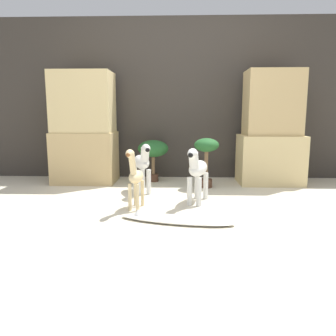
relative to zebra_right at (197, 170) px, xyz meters
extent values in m
plane|color=beige|center=(-0.21, -0.32, -0.34)|extent=(14.00, 14.00, 0.00)
cube|color=#38332D|center=(-0.21, 1.41, 0.76)|extent=(6.40, 0.08, 2.20)
cube|color=tan|center=(-1.43, 1.00, -0.01)|extent=(0.80, 0.54, 0.66)
cube|color=#DBC184|center=(-1.43, 1.00, 0.71)|extent=(0.76, 0.51, 0.77)
cube|color=#DBC184|center=(1.00, 1.00, -0.02)|extent=(0.80, 0.54, 0.63)
cube|color=tan|center=(1.00, 1.00, 0.70)|extent=(0.68, 0.46, 0.82)
cylinder|color=silver|center=(0.01, -0.12, -0.20)|extent=(0.05, 0.05, 0.28)
cylinder|color=silver|center=(-0.08, -0.09, -0.20)|extent=(0.05, 0.05, 0.28)
cylinder|color=silver|center=(0.10, 0.16, -0.20)|extent=(0.05, 0.05, 0.28)
cylinder|color=silver|center=(0.01, 0.19, -0.20)|extent=(0.05, 0.05, 0.28)
ellipsoid|color=silver|center=(0.01, 0.03, 0.01)|extent=(0.28, 0.45, 0.16)
cylinder|color=silver|center=(-0.04, -0.13, 0.12)|extent=(0.13, 0.16, 0.18)
ellipsoid|color=silver|center=(-0.06, -0.18, 0.19)|extent=(0.13, 0.18, 0.10)
sphere|color=black|center=(-0.08, -0.25, 0.18)|extent=(0.05, 0.05, 0.05)
cube|color=black|center=(-0.04, -0.13, 0.13)|extent=(0.05, 0.08, 0.15)
cylinder|color=silver|center=(-0.53, 0.34, -0.20)|extent=(0.05, 0.05, 0.28)
cylinder|color=silver|center=(-0.62, 0.31, -0.20)|extent=(0.05, 0.05, 0.28)
cylinder|color=silver|center=(-0.63, 0.62, -0.20)|extent=(0.05, 0.05, 0.28)
cylinder|color=silver|center=(-0.72, 0.58, -0.20)|extent=(0.05, 0.05, 0.28)
ellipsoid|color=silver|center=(-0.62, 0.46, 0.01)|extent=(0.29, 0.45, 0.16)
cylinder|color=silver|center=(-0.56, 0.30, 0.12)|extent=(0.13, 0.16, 0.18)
ellipsoid|color=silver|center=(-0.54, 0.25, 0.19)|extent=(0.14, 0.18, 0.10)
sphere|color=black|center=(-0.52, 0.19, 0.18)|extent=(0.05, 0.05, 0.05)
cube|color=black|center=(-0.56, 0.30, 0.13)|extent=(0.05, 0.08, 0.15)
cylinder|color=beige|center=(-0.57, -0.31, -0.21)|extent=(0.03, 0.03, 0.26)
cylinder|color=beige|center=(-0.65, -0.30, -0.21)|extent=(0.03, 0.03, 0.26)
cylinder|color=beige|center=(-0.54, -0.13, -0.21)|extent=(0.03, 0.03, 0.26)
cylinder|color=beige|center=(-0.62, -0.12, -0.21)|extent=(0.03, 0.03, 0.26)
ellipsoid|color=beige|center=(-0.60, -0.21, -0.03)|extent=(0.16, 0.27, 0.12)
cylinder|color=beige|center=(-0.61, -0.32, 0.11)|extent=(0.08, 0.14, 0.24)
ellipsoid|color=beige|center=(-0.62, -0.39, 0.22)|extent=(0.09, 0.13, 0.08)
sphere|color=brown|center=(-0.63, -0.45, 0.21)|extent=(0.04, 0.04, 0.04)
cylinder|color=#513323|center=(0.15, 0.72, -0.29)|extent=(0.15, 0.15, 0.10)
cylinder|color=brown|center=(0.15, 0.72, -0.07)|extent=(0.05, 0.05, 0.34)
ellipsoid|color=#235B28|center=(0.15, 0.72, 0.19)|extent=(0.30, 0.30, 0.17)
cylinder|color=#513323|center=(-0.53, 1.06, -0.29)|extent=(0.14, 0.14, 0.10)
cylinder|color=brown|center=(-0.53, 1.06, -0.12)|extent=(0.04, 0.04, 0.23)
ellipsoid|color=#235B28|center=(-0.53, 1.06, 0.11)|extent=(0.41, 0.41, 0.22)
ellipsoid|color=silver|center=(-0.21, -0.61, -0.32)|extent=(1.01, 0.44, 0.04)
cone|color=white|center=(-0.54, -0.54, -0.28)|extent=(0.08, 0.08, 0.05)
camera|label=1|loc=(-0.19, -3.27, 0.57)|focal=35.00mm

